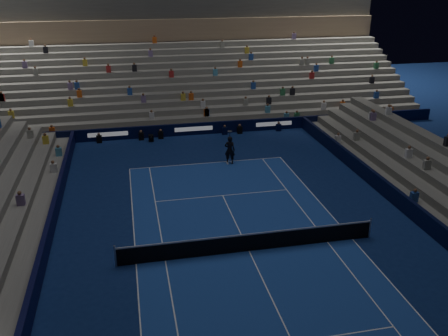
% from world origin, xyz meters
% --- Properties ---
extents(ground, '(90.00, 90.00, 0.00)m').
position_xyz_m(ground, '(0.00, 0.00, 0.00)').
color(ground, '#0D1E52').
rests_on(ground, ground).
extents(court_surface, '(10.97, 23.77, 0.01)m').
position_xyz_m(court_surface, '(0.00, 0.00, 0.01)').
color(court_surface, '#1B3D95').
rests_on(court_surface, ground).
extents(sponsor_barrier_far, '(44.00, 0.25, 1.00)m').
position_xyz_m(sponsor_barrier_far, '(0.00, 18.50, 0.50)').
color(sponsor_barrier_far, black).
rests_on(sponsor_barrier_far, ground).
extents(sponsor_barrier_east, '(0.25, 37.00, 1.00)m').
position_xyz_m(sponsor_barrier_east, '(9.70, 0.00, 0.50)').
color(sponsor_barrier_east, black).
rests_on(sponsor_barrier_east, ground).
extents(sponsor_barrier_west, '(0.25, 37.00, 1.00)m').
position_xyz_m(sponsor_barrier_west, '(-9.70, 0.00, 0.50)').
color(sponsor_barrier_west, '#080A33').
rests_on(sponsor_barrier_west, ground).
extents(grandstand_main, '(44.00, 15.20, 11.20)m').
position_xyz_m(grandstand_main, '(0.00, 27.90, 3.38)').
color(grandstand_main, slate).
rests_on(grandstand_main, ground).
extents(tennis_net, '(12.90, 0.10, 1.10)m').
position_xyz_m(tennis_net, '(0.00, 0.00, 0.50)').
color(tennis_net, '#B2B2B7').
rests_on(tennis_net, ground).
extents(tennis_player, '(0.88, 0.74, 2.05)m').
position_xyz_m(tennis_player, '(1.57, 11.50, 1.02)').
color(tennis_player, black).
rests_on(tennis_player, ground).
extents(broadcast_camera, '(0.40, 0.83, 0.52)m').
position_xyz_m(broadcast_camera, '(-3.61, 17.53, 0.27)').
color(broadcast_camera, black).
rests_on(broadcast_camera, ground).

